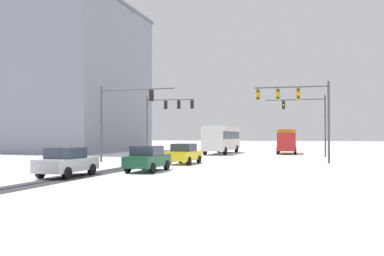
% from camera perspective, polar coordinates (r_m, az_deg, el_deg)
% --- Properties ---
extents(wheel_track_left_lane, '(0.84, 29.00, 0.01)m').
position_cam_1_polar(wheel_track_left_lane, '(26.09, -13.57, -6.01)').
color(wheel_track_left_lane, '#38383D').
rests_on(wheel_track_left_lane, ground).
extents(wheel_track_right_lane, '(1.09, 29.00, 0.01)m').
position_cam_1_polar(wheel_track_right_lane, '(25.69, -11.98, -6.10)').
color(wheel_track_right_lane, '#38383D').
rests_on(wheel_track_right_lane, ground).
extents(sidewalk_kerb_right, '(4.00, 29.00, 0.12)m').
position_cam_1_polar(sidewalk_kerb_right, '(21.39, 23.13, -6.93)').
color(sidewalk_kerb_right, white).
rests_on(sidewalk_kerb_right, ground).
extents(traffic_signal_near_right, '(5.78, 0.66, 6.50)m').
position_cam_1_polar(traffic_signal_near_right, '(33.60, 14.43, 3.28)').
color(traffic_signal_near_right, '#47474C').
rests_on(traffic_signal_near_right, ground).
extents(traffic_signal_near_left, '(6.75, 0.38, 6.50)m').
position_cam_1_polar(traffic_signal_near_left, '(35.36, -9.74, 2.55)').
color(traffic_signal_near_left, '#47474C').
rests_on(traffic_signal_near_left, ground).
extents(traffic_signal_far_right, '(6.23, 0.39, 6.50)m').
position_cam_1_polar(traffic_signal_far_right, '(45.67, 15.74, 1.74)').
color(traffic_signal_far_right, '#47474C').
rests_on(traffic_signal_far_right, ground).
extents(traffic_signal_far_left, '(5.40, 0.64, 6.50)m').
position_cam_1_polar(traffic_signal_far_left, '(44.62, -3.63, 2.20)').
color(traffic_signal_far_left, '#47474C').
rests_on(traffic_signal_far_left, ground).
extents(car_yellow_cab_lead, '(1.94, 4.15, 1.62)m').
position_cam_1_polar(car_yellow_cab_lead, '(32.92, -1.07, -3.57)').
color(car_yellow_cab_lead, yellow).
rests_on(car_yellow_cab_lead, ground).
extents(car_dark_green_second, '(1.86, 4.11, 1.62)m').
position_cam_1_polar(car_dark_green_second, '(26.39, -6.13, -4.21)').
color(car_dark_green_second, '#194C2D').
rests_on(car_dark_green_second, ground).
extents(car_silver_third, '(1.87, 4.12, 1.62)m').
position_cam_1_polar(car_silver_third, '(24.05, -16.86, -4.49)').
color(car_silver_third, '#B7BABF').
rests_on(car_silver_third, ground).
extents(bus_oncoming, '(2.68, 11.00, 3.38)m').
position_cam_1_polar(bus_oncoming, '(51.40, 4.18, -1.32)').
color(bus_oncoming, silver).
rests_on(bus_oncoming, ground).
extents(box_truck_delivery, '(2.57, 7.50, 3.02)m').
position_cam_1_polar(box_truck_delivery, '(52.52, 12.92, -1.68)').
color(box_truck_delivery, red).
rests_on(box_truck_delivery, ground).
extents(office_building_far_left_block, '(26.95, 20.33, 20.43)m').
position_cam_1_polar(office_building_far_left_block, '(64.22, -20.16, 6.17)').
color(office_building_far_left_block, gray).
rests_on(office_building_far_left_block, ground).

